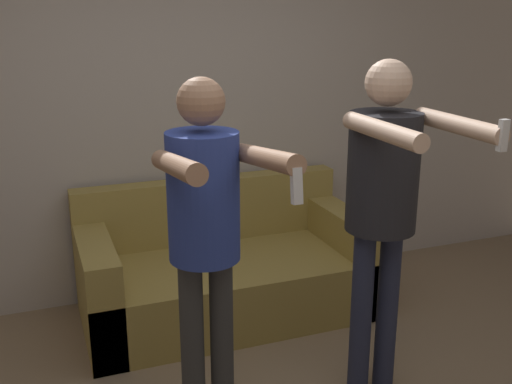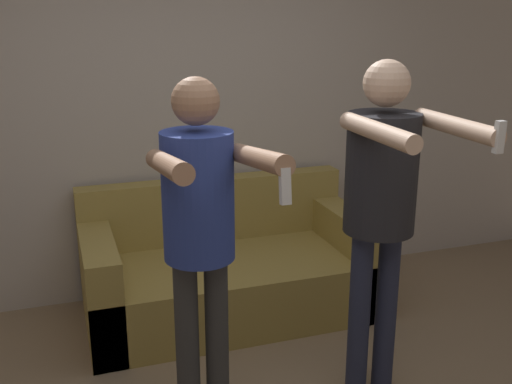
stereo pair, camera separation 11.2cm
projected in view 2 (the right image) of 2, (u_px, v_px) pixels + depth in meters
name	position (u px, v px, depth m)	size (l,w,h in m)	color
wall_back	(176.00, 104.00, 4.09)	(6.40, 0.06, 2.70)	beige
couch	(228.00, 272.00, 4.01)	(1.87, 0.93, 0.84)	#AD9347
person_standing_left	(200.00, 222.00, 2.61)	(0.44, 0.75, 1.69)	#383838
person_standing_right	(382.00, 193.00, 2.88)	(0.47, 0.73, 1.74)	#282D47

